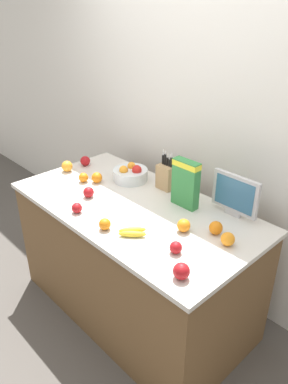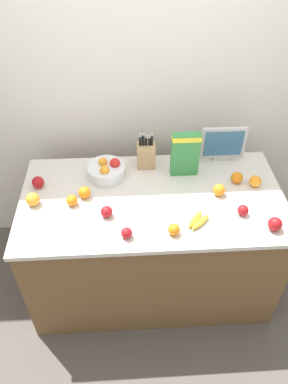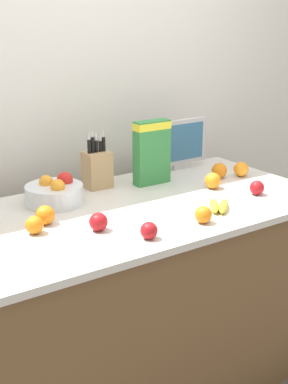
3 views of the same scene
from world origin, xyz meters
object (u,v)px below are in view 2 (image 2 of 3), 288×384
object	(u,v)px
fruit_bowl	(107,170)
orange_mid_left	(85,193)
apple_leftmost	(243,210)
orange_front_left	(33,199)
banana_bunch	(198,221)
apple_rightmost	(275,224)
orange_mid_right	(237,178)
orange_back_center	(255,181)
orange_front_center	(174,230)
apple_rear	(38,182)
orange_by_cereal	(72,201)
small_monitor	(223,144)
apple_middle	(107,212)
cereal_box	(185,153)
orange_front_right	(219,189)
apple_near_bananas	(127,233)
knife_block	(146,155)

from	to	relation	value
fruit_bowl	orange_mid_left	bearing A→B (deg)	-124.07
apple_leftmost	orange_front_left	bearing A→B (deg)	172.80
banana_bunch	apple_rightmost	world-z (taller)	apple_rightmost
orange_mid_right	apple_rightmost	bearing A→B (deg)	-74.58
banana_bunch	orange_back_center	world-z (taller)	orange_back_center
orange_front_center	banana_bunch	bearing A→B (deg)	27.05
fruit_bowl	apple_rear	size ratio (longest dim) A/B	3.21
orange_front_center	orange_back_center	bearing A→B (deg)	33.79
orange_by_cereal	orange_front_center	size ratio (longest dim) A/B	0.99
small_monitor	orange_front_left	world-z (taller)	small_monitor
apple_rightmost	apple_middle	xyz separation A→B (m)	(-0.98, 0.16, -0.01)
cereal_box	apple_rear	size ratio (longest dim) A/B	3.97
orange_mid_left	orange_back_center	distance (m)	1.11
apple_leftmost	apple_rear	bearing A→B (deg)	165.55
orange_by_cereal	cereal_box	bearing A→B (deg)	20.34
small_monitor	orange_front_right	distance (m)	0.38
cereal_box	orange_mid_left	bearing A→B (deg)	-162.41
small_monitor	apple_near_bananas	world-z (taller)	small_monitor
small_monitor	cereal_box	size ratio (longest dim) A/B	1.00
apple_rear	cereal_box	bearing A→B (deg)	5.22
knife_block	small_monitor	distance (m)	0.54
cereal_box	orange_front_center	distance (m)	0.58
apple_rear	orange_mid_right	xyz separation A→B (m)	(1.31, -0.03, -0.00)
cereal_box	orange_front_left	size ratio (longest dim) A/B	3.69
fruit_bowl	orange_mid_right	distance (m)	0.87
apple_rear	orange_front_center	bearing A→B (deg)	-28.78
apple_middle	knife_block	bearing A→B (deg)	60.95
apple_rear	orange_by_cereal	bearing A→B (deg)	-38.05
apple_near_bananas	orange_back_center	world-z (taller)	orange_back_center
orange_front_left	orange_mid_left	world-z (taller)	orange_front_left
knife_block	small_monitor	bearing A→B (deg)	3.44
fruit_bowl	apple_near_bananas	bearing A→B (deg)	-77.78
knife_block	cereal_box	xyz separation A→B (m)	(0.25, -0.10, 0.08)
banana_bunch	orange_front_left	bearing A→B (deg)	167.73
small_monitor	fruit_bowl	world-z (taller)	small_monitor
apple_middle	orange_front_right	distance (m)	0.73
apple_near_bananas	orange_front_center	bearing A→B (deg)	1.88
knife_block	apple_middle	xyz separation A→B (m)	(-0.27, -0.48, -0.06)
apple_rightmost	orange_back_center	size ratio (longest dim) A/B	1.08
orange_front_right	orange_front_center	distance (m)	0.46
small_monitor	apple_near_bananas	distance (m)	0.98
fruit_bowl	knife_block	bearing A→B (deg)	20.11
orange_by_cereal	orange_mid_left	bearing A→B (deg)	41.74
apple_rear	apple_rightmost	size ratio (longest dim) A/B	0.95
cereal_box	apple_near_bananas	world-z (taller)	cereal_box
orange_mid_left	orange_by_cereal	distance (m)	0.10
apple_rear	orange_front_right	size ratio (longest dim) A/B	1.02
apple_near_bananas	orange_front_center	distance (m)	0.27
cereal_box	orange_front_right	world-z (taller)	cereal_box
apple_near_bananas	orange_front_center	size ratio (longest dim) A/B	0.94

